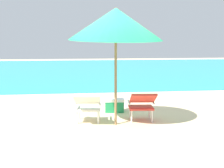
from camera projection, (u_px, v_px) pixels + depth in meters
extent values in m
plane|color=beige|center=(97.00, 92.00, 11.37)|extent=(40.00, 40.00, 0.00)
cube|color=#28B2B7|center=(83.00, 69.00, 20.04)|extent=(40.00, 18.00, 0.01)
cube|color=silver|center=(88.00, 109.00, 7.26)|extent=(0.58, 0.56, 0.04)
cube|color=silver|center=(87.00, 99.00, 6.86)|extent=(0.58, 0.58, 0.27)
cylinder|color=white|center=(79.00, 114.00, 7.49)|extent=(0.04, 0.04, 0.26)
cylinder|color=white|center=(99.00, 113.00, 7.49)|extent=(0.04, 0.04, 0.26)
cylinder|color=white|center=(77.00, 118.00, 7.07)|extent=(0.04, 0.04, 0.26)
cylinder|color=white|center=(98.00, 118.00, 7.07)|extent=(0.04, 0.04, 0.26)
cube|color=white|center=(76.00, 103.00, 7.24)|extent=(0.09, 0.50, 0.03)
cube|color=white|center=(100.00, 103.00, 7.25)|extent=(0.09, 0.50, 0.03)
cube|color=red|center=(141.00, 108.00, 7.38)|extent=(0.57, 0.55, 0.04)
cube|color=red|center=(143.00, 98.00, 6.99)|extent=(0.57, 0.57, 0.27)
cylinder|color=white|center=(130.00, 112.00, 7.61)|extent=(0.04, 0.04, 0.26)
cylinder|color=white|center=(149.00, 112.00, 7.62)|extent=(0.04, 0.04, 0.26)
cylinder|color=white|center=(132.00, 117.00, 7.19)|extent=(0.04, 0.04, 0.26)
cylinder|color=white|center=(152.00, 116.00, 7.20)|extent=(0.04, 0.04, 0.26)
cube|color=white|center=(129.00, 102.00, 7.36)|extent=(0.08, 0.50, 0.03)
cube|color=white|center=(153.00, 102.00, 7.38)|extent=(0.08, 0.50, 0.03)
cylinder|color=olive|center=(116.00, 82.00, 6.92)|extent=(0.05, 0.05, 1.78)
cone|color=#1E9E60|center=(116.00, 24.00, 6.77)|extent=(2.09, 2.12, 0.73)
sphere|color=#4C3823|center=(116.00, 9.00, 6.73)|extent=(0.07, 0.07, 0.07)
cube|color=#1E844C|center=(114.00, 107.00, 8.26)|extent=(0.48, 0.35, 0.26)
cube|color=white|center=(114.00, 100.00, 8.24)|extent=(0.50, 0.37, 0.06)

